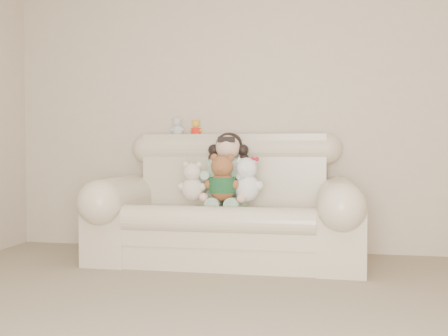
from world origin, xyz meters
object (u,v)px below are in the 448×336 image
brown_teddy (222,173)px  white_cat (247,174)px  sofa (226,197)px  cream_teddy (192,177)px  seated_child (228,169)px

brown_teddy → white_cat: (0.19, 0.03, -0.01)m
sofa → brown_teddy: 0.24m
sofa → cream_teddy: 0.33m
seated_child → brown_teddy: bearing=-86.9°
white_cat → cream_teddy: (-0.42, -0.03, -0.03)m
sofa → seated_child: (0.00, 0.08, 0.22)m
cream_teddy → sofa: bearing=17.5°
white_cat → sofa: bearing=169.7°
seated_child → white_cat: seated_child is taller
white_cat → cream_teddy: white_cat is taller
sofa → cream_teddy: bearing=-149.2°
seated_child → cream_teddy: 0.34m
sofa → seated_child: 0.23m
sofa → cream_teddy: (-0.24, -0.14, 0.16)m
white_cat → cream_teddy: bearing=-154.1°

